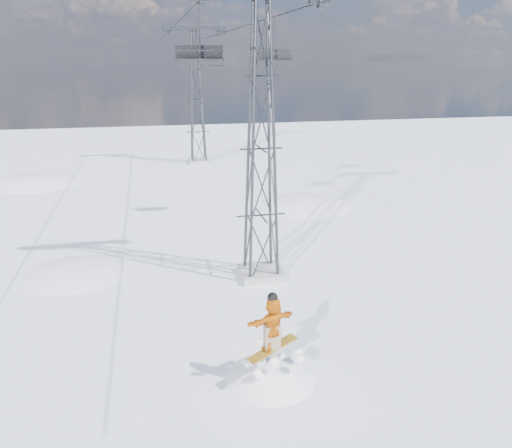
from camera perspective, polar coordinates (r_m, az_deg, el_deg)
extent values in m
plane|color=white|center=(14.67, 4.64, -18.94)|extent=(120.00, 120.00, 0.00)
sphere|color=white|center=(27.04, -18.01, -20.35)|extent=(16.00, 16.00, 16.00)
sphere|color=white|center=(35.74, 5.21, -12.64)|extent=(20.00, 20.00, 20.00)
sphere|color=white|center=(44.42, -22.14, -8.80)|extent=(22.00, 22.00, 22.00)
cube|color=#999999|center=(21.47, 0.55, -5.61)|extent=(1.80, 1.80, 0.30)
cube|color=#999999|center=(45.19, -6.53, 7.14)|extent=(1.80, 1.80, 0.30)
cube|color=#2C2E33|center=(44.40, -7.08, 21.33)|extent=(5.00, 0.35, 0.35)
cube|color=#2C2E33|center=(44.22, -10.11, 20.95)|extent=(0.80, 0.25, 0.50)
cube|color=#2C2E33|center=(44.65, -4.06, 21.15)|extent=(0.80, 0.25, 0.50)
cylinder|color=black|center=(30.76, -8.84, 21.87)|extent=(0.06, 51.00, 0.06)
cylinder|color=black|center=(31.37, -0.17, 22.00)|extent=(0.06, 51.00, 0.06)
sphere|color=white|center=(16.34, 1.52, -22.21)|extent=(4.40, 4.40, 4.40)
cube|color=gold|center=(14.36, 1.91, -14.04)|extent=(1.59, 0.98, 0.24)
imported|color=#D36609|center=(13.94, 1.95, -11.26)|extent=(1.52, 0.87, 1.57)
cube|color=#8E7558|center=(14.16, 1.93, -12.74)|extent=(0.52, 0.45, 0.72)
sphere|color=black|center=(13.58, 1.98, -8.46)|extent=(0.29, 0.29, 0.29)
cylinder|color=black|center=(20.22, -6.53, 21.02)|extent=(0.07, 0.07, 2.00)
cube|color=black|center=(20.20, -6.43, 18.19)|extent=(1.82, 0.41, 0.07)
cube|color=black|center=(20.40, -6.52, 18.95)|extent=(1.82, 0.05, 0.50)
cylinder|color=black|center=(19.97, -6.33, 17.54)|extent=(1.82, 0.05, 0.05)
cylinder|color=black|center=(19.93, -6.37, 19.10)|extent=(1.82, 0.05, 0.05)
cylinder|color=black|center=(26.61, 2.17, 20.41)|extent=(0.07, 0.07, 2.06)
cube|color=black|center=(26.59, 2.14, 18.19)|extent=(1.87, 0.42, 0.07)
cube|color=black|center=(26.79, 2.03, 18.79)|extent=(1.87, 0.06, 0.52)
cylinder|color=black|center=(26.37, 2.27, 17.67)|extent=(1.87, 0.06, 0.06)
cylinder|color=black|center=(26.32, 2.31, 18.90)|extent=(1.87, 0.05, 0.05)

